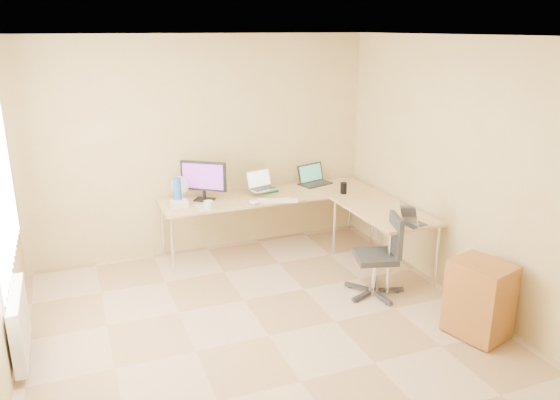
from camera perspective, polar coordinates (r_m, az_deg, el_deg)
name	(u,v)px	position (r m, az deg, el deg)	size (l,w,h in m)	color
floor	(269,336)	(5.07, -1.20, -14.02)	(4.50, 4.50, 0.00)	#C6AA8C
ceiling	(266,36)	(4.32, -1.43, 16.80)	(4.50, 4.50, 0.00)	white
wall_back	(202,146)	(6.62, -8.18, 5.58)	(4.50, 4.50, 0.00)	#D1BE85
wall_front	(436,334)	(2.71, 16.08, -13.32)	(4.50, 4.50, 0.00)	#D1BE85
wall_right	(470,175)	(5.59, 19.32, 2.52)	(4.50, 4.50, 0.00)	#D1BE85
desk_main	(271,223)	(6.71, -0.99, -2.38)	(2.65, 0.70, 0.73)	tan
desk_return	(382,240)	(6.29, 10.67, -4.11)	(0.70, 1.30, 0.73)	tan
monitor	(204,181)	(6.36, -8.01, 1.99)	(0.55, 0.18, 0.47)	black
book_stack	(266,188)	(6.77, -1.44, 1.28)	(0.22, 0.30, 0.05)	teal
laptop_center	(263,180)	(6.59, -1.82, 2.07)	(0.35, 0.27, 0.23)	silver
laptop_black	(315,175)	(7.00, 3.73, 2.66)	(0.40, 0.30, 0.25)	black
keyboard	(277,201)	(6.32, -0.28, -0.07)	(0.47, 0.13, 0.02)	white
mouse	(288,199)	(6.36, 0.80, 0.14)	(0.11, 0.07, 0.04)	silver
mug	(208,205)	(6.07, -7.52, -0.57)	(0.11, 0.11, 0.10)	white
cd_stack	(254,203)	(6.22, -2.79, -0.32)	(0.13, 0.13, 0.03)	silver
water_bottle	(177,192)	(6.26, -10.71, 0.88)	(0.09, 0.09, 0.32)	blue
papers	(205,207)	(6.18, -7.86, -0.74)	(0.18, 0.26, 0.01)	silver
white_box	(179,204)	(6.24, -10.54, -0.37)	(0.19, 0.14, 0.07)	silver
desk_fan	(180,189)	(6.46, -10.48, 1.16)	(0.21, 0.21, 0.26)	white
black_cup	(344,188)	(6.65, 6.68, 1.25)	(0.08, 0.08, 0.14)	black
laptop_return	(416,216)	(5.72, 14.06, -1.61)	(0.24, 0.30, 0.20)	silver
office_chair	(376,249)	(5.66, 10.00, -5.12)	(0.52, 0.52, 0.87)	#282828
cabinet	(480,299)	(5.22, 20.19, -9.70)	(0.40, 0.50, 0.69)	brown
radiator	(20,323)	(5.04, -25.64, -11.58)	(0.09, 0.80, 0.55)	white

